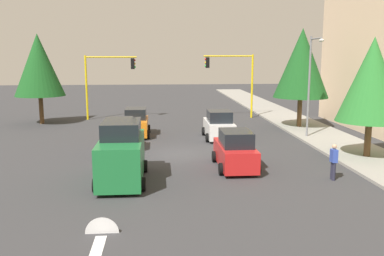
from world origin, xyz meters
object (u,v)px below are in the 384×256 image
tree_opposite_side (39,65)px  car_silver (120,137)px  tree_roadside_mid (302,63)px  car_orange (136,123)px  traffic_signal_far_right (106,74)px  car_red (235,151)px  traffic_signal_far_left (233,73)px  delivery_van_green (122,154)px  street_lamp_curbside (312,76)px  tree_roadside_near (372,80)px  pedestrian_crossing (334,161)px  car_white (219,126)px

tree_opposite_side → car_silver: bearing=34.3°
tree_roadside_mid → car_orange: 13.59m
traffic_signal_far_right → car_red: traffic_signal_far_right is taller
traffic_signal_far_left → delivery_van_green: traffic_signal_far_left is taller
tree_roadside_mid → car_orange: size_ratio=2.05×
car_orange → delivery_van_green: bearing=-0.4°
traffic_signal_far_right → car_silver: 13.61m
street_lamp_curbside → car_silver: street_lamp_curbside is taller
tree_roadside_near → car_orange: bearing=-120.8°
tree_roadside_mid → pedestrian_crossing: 14.76m
traffic_signal_far_left → tree_roadside_mid: (6.00, 4.28, 1.01)m
street_lamp_curbside → car_white: 7.09m
car_red → car_white: bearing=177.9°
car_white → car_orange: size_ratio=1.04×
tree_roadside_mid → car_silver: 15.78m
car_white → street_lamp_curbside: bearing=82.8°
street_lamp_curbside → car_silver: size_ratio=1.70×
traffic_signal_far_left → delivery_van_green: bearing=-23.9°
tree_roadside_mid → car_white: (3.62, -6.95, -4.21)m
street_lamp_curbside → pedestrian_crossing: (9.42, -2.28, -3.44)m
tree_opposite_side → street_lamp_curbside: bearing=67.4°
street_lamp_curbside → tree_opposite_side: tree_opposite_side is taller
pedestrian_crossing → car_white: bearing=-159.2°
traffic_signal_far_right → car_white: traffic_signal_far_right is taller
tree_roadside_near → pedestrian_crossing: 6.28m
car_orange → pedestrian_crossing: (11.71, 9.67, 0.01)m
car_red → car_orange: (-9.29, -5.51, -0.00)m
street_lamp_curbside → tree_roadside_near: size_ratio=1.04×
car_silver → car_orange: size_ratio=1.09×
pedestrian_crossing → traffic_signal_far_left: bearing=-176.5°
car_white → car_silver: 7.37m
street_lamp_curbside → car_orange: street_lamp_curbside is taller
traffic_signal_far_left → car_orange: traffic_signal_far_left is taller
traffic_signal_far_right → street_lamp_curbside: size_ratio=0.82×
tree_opposite_side → car_silver: 13.96m
car_white → traffic_signal_far_right: bearing=-137.7°
street_lamp_curbside → car_red: 10.12m
tree_opposite_side → pedestrian_crossing: (17.81, 17.92, -4.01)m
traffic_signal_far_right → car_orange: traffic_signal_far_right is taller
traffic_signal_far_left → car_red: traffic_signal_far_left is taller
tree_roadside_near → delivery_van_green: tree_roadside_near is taller
car_silver → car_white: bearing=117.8°
traffic_signal_far_right → tree_roadside_near: tree_roadside_near is taller
tree_roadside_near → pedestrian_crossing: tree_roadside_near is taller
tree_roadside_near → tree_opposite_side: 25.66m
tree_roadside_near → delivery_van_green: (3.22, -13.32, -3.12)m
car_red → street_lamp_curbside: bearing=137.4°
tree_opposite_side → delivery_van_green: bearing=25.4°
tree_opposite_side → delivery_van_green: tree_opposite_side is taller
street_lamp_curbside → tree_opposite_side: (-8.39, -20.20, 0.57)m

